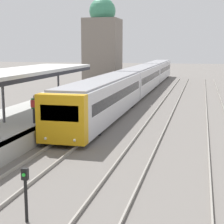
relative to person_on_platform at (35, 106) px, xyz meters
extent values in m
cube|color=beige|center=(-1.90, -0.17, 1.85)|extent=(4.00, 21.52, 0.20)
cube|color=black|center=(0.06, -0.17, 1.63)|extent=(0.08, 21.52, 0.24)
cylinder|color=#47474C|center=(-1.90, -0.17, 0.38)|extent=(0.16, 0.16, 2.74)
cylinder|color=#47474C|center=(-1.90, 8.44, 0.38)|extent=(0.16, 0.16, 2.74)
cylinder|color=#2D2D33|center=(-0.10, 0.04, -0.56)|extent=(0.14, 0.14, 0.85)
cylinder|color=#2D2D33|center=(0.10, 0.04, -0.56)|extent=(0.14, 0.14, 0.85)
cube|color=#2D6638|center=(0.00, 0.04, 0.16)|extent=(0.40, 0.22, 0.60)
sphere|color=tan|center=(0.00, 0.04, 0.57)|extent=(0.22, 0.22, 0.22)
cube|color=#B22828|center=(0.00, -0.16, 0.18)|extent=(0.30, 0.18, 0.40)
cube|color=gold|center=(2.24, -1.59, -0.34)|extent=(2.66, 0.70, 2.60)
cube|color=black|center=(2.24, -1.92, 0.03)|extent=(2.08, 0.04, 0.83)
sphere|color=#EFEACC|center=(1.44, -1.93, -1.34)|extent=(0.16, 0.16, 0.16)
sphere|color=#EFEACC|center=(3.04, -1.93, -1.34)|extent=(0.16, 0.16, 0.16)
cube|color=silver|center=(2.24, 7.08, -0.34)|extent=(2.66, 16.63, 2.60)
cube|color=gray|center=(2.24, 7.08, 1.03)|extent=(2.34, 16.30, 0.12)
cube|color=black|center=(2.24, 7.08, -0.05)|extent=(2.68, 15.30, 0.68)
cylinder|color=black|center=(1.11, 1.67, -1.56)|extent=(0.12, 0.70, 0.70)
cylinder|color=black|center=(3.37, 1.67, -1.56)|extent=(0.12, 0.70, 0.70)
cylinder|color=black|center=(1.11, 12.48, -1.56)|extent=(0.12, 0.70, 0.70)
cylinder|color=black|center=(3.37, 12.48, -1.56)|extent=(0.12, 0.70, 0.70)
cube|color=silver|center=(2.24, 24.06, -0.34)|extent=(2.66, 16.63, 2.60)
cube|color=gray|center=(2.24, 24.06, 1.03)|extent=(2.34, 16.30, 0.12)
cube|color=black|center=(2.24, 24.06, -0.05)|extent=(2.68, 15.30, 0.68)
cylinder|color=black|center=(1.11, 18.65, -1.56)|extent=(0.12, 0.70, 0.70)
cylinder|color=black|center=(3.37, 18.65, -1.56)|extent=(0.12, 0.70, 0.70)
cylinder|color=black|center=(1.11, 29.46, -1.56)|extent=(0.12, 0.70, 0.70)
cylinder|color=black|center=(3.37, 29.46, -1.56)|extent=(0.12, 0.70, 0.70)
cube|color=silver|center=(2.24, 41.04, -0.34)|extent=(2.66, 16.63, 2.60)
cube|color=gray|center=(2.24, 41.04, 1.03)|extent=(2.34, 16.30, 0.12)
cube|color=black|center=(2.24, 41.04, -0.05)|extent=(2.68, 15.30, 0.68)
cylinder|color=black|center=(1.11, 35.64, -1.56)|extent=(0.12, 0.70, 0.70)
cylinder|color=black|center=(3.37, 35.64, -1.56)|extent=(0.12, 0.70, 0.70)
cylinder|color=black|center=(1.11, 46.44, -1.56)|extent=(0.12, 0.70, 0.70)
cylinder|color=black|center=(3.37, 46.44, -1.56)|extent=(0.12, 0.70, 0.70)
cylinder|color=black|center=(4.22, -9.77, -1.23)|extent=(0.10, 0.10, 1.35)
cube|color=black|center=(4.22, -9.77, -0.38)|extent=(0.20, 0.14, 0.36)
sphere|color=green|center=(4.22, -9.86, -0.38)|extent=(0.11, 0.11, 0.11)
cube|color=slate|center=(-4.63, 32.45, 2.70)|extent=(4.78, 4.78, 9.21)
sphere|color=#3D8966|center=(-4.63, 32.45, 8.31)|extent=(3.68, 3.68, 3.68)
camera|label=1|loc=(9.25, -19.54, 3.36)|focal=60.00mm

